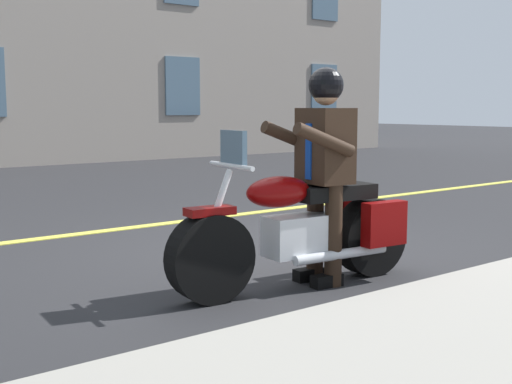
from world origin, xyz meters
name	(u,v)px	position (x,y,z in m)	size (l,w,h in m)	color
ground_plane	(263,252)	(0.00, 0.00, 0.00)	(80.00, 80.00, 0.00)	#28282B
lane_center_stripe	(162,224)	(0.00, -2.00, 0.01)	(60.00, 0.16, 0.01)	#E5DB4C
motorcycle_main	(304,231)	(0.53, 1.18, 0.45)	(2.22, 0.73, 1.26)	black
rider_main	(324,156)	(0.34, 1.20, 1.04)	(0.66, 0.59, 1.74)	black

